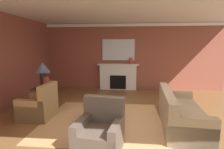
# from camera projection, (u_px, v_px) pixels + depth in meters

# --- Properties ---
(ground_plane) EXTENTS (9.68, 9.68, 0.00)m
(ground_plane) POSITION_uv_depth(u_px,v_px,m) (129.00, 119.00, 4.71)
(ground_plane) COLOR brown
(wall_fireplace) EXTENTS (8.05, 0.12, 2.90)m
(wall_fireplace) POSITION_uv_depth(u_px,v_px,m) (130.00, 57.00, 7.87)
(wall_fireplace) COLOR brown
(wall_fireplace) RESTS_ON ground_plane
(wall_window) EXTENTS (0.12, 7.38, 2.90)m
(wall_window) POSITION_uv_depth(u_px,v_px,m) (0.00, 62.00, 5.14)
(wall_window) COLOR brown
(wall_window) RESTS_ON ground_plane
(ceiling_panel) EXTENTS (8.05, 7.38, 0.06)m
(ceiling_panel) POSITION_uv_depth(u_px,v_px,m) (131.00, 6.00, 4.54)
(ceiling_panel) COLOR white
(crown_moulding) EXTENTS (8.05, 0.08, 0.12)m
(crown_moulding) POSITION_uv_depth(u_px,v_px,m) (131.00, 25.00, 7.58)
(crown_moulding) COLOR white
(area_rug) EXTENTS (3.00, 2.70, 0.01)m
(area_rug) POSITION_uv_depth(u_px,v_px,m) (103.00, 120.00, 4.61)
(area_rug) COLOR tan
(area_rug) RESTS_ON ground_plane
(fireplace) EXTENTS (1.80, 0.35, 1.15)m
(fireplace) POSITION_uv_depth(u_px,v_px,m) (118.00, 77.00, 7.86)
(fireplace) COLOR white
(fireplace) RESTS_ON ground_plane
(mantel_mirror) EXTENTS (1.42, 0.04, 0.92)m
(mantel_mirror) POSITION_uv_depth(u_px,v_px,m) (118.00, 50.00, 7.78)
(mantel_mirror) COLOR silver
(sofa) EXTENTS (1.07, 2.17, 0.85)m
(sofa) POSITION_uv_depth(u_px,v_px,m) (180.00, 114.00, 4.26)
(sofa) COLOR tan
(sofa) RESTS_ON ground_plane
(armchair_near_window) EXTENTS (0.83, 0.83, 0.95)m
(armchair_near_window) POSITION_uv_depth(u_px,v_px,m) (39.00, 107.00, 4.73)
(armchair_near_window) COLOR #9E7A4C
(armchair_near_window) RESTS_ON ground_plane
(armchair_facing_fireplace) EXTENTS (0.91, 0.91, 0.95)m
(armchair_facing_fireplace) POSITION_uv_depth(u_px,v_px,m) (100.00, 134.00, 3.27)
(armchair_facing_fireplace) COLOR brown
(armchair_facing_fireplace) RESTS_ON ground_plane
(coffee_table) EXTENTS (1.00, 1.00, 0.45)m
(coffee_table) POSITION_uv_depth(u_px,v_px,m) (103.00, 108.00, 4.56)
(coffee_table) COLOR #3D2D1E
(coffee_table) RESTS_ON ground_plane
(side_table) EXTENTS (0.56, 0.56, 0.70)m
(side_table) POSITION_uv_depth(u_px,v_px,m) (44.00, 97.00, 5.35)
(side_table) COLOR #3D2D1E
(side_table) RESTS_ON ground_plane
(table_lamp) EXTENTS (0.44, 0.44, 0.75)m
(table_lamp) POSITION_uv_depth(u_px,v_px,m) (43.00, 70.00, 5.22)
(table_lamp) COLOR black
(table_lamp) RESTS_ON side_table
(vase_on_side_table) EXTENTS (0.16, 0.16, 0.33)m
(vase_on_side_table) POSITION_uv_depth(u_px,v_px,m) (46.00, 83.00, 5.14)
(vase_on_side_table) COLOR #9E3328
(vase_on_side_table) RESTS_ON side_table
(vase_mantel_right) EXTENTS (0.15, 0.15, 0.27)m
(vase_mantel_right) POSITION_uv_depth(u_px,v_px,m) (131.00, 61.00, 7.64)
(vase_mantel_right) COLOR #9E3328
(vase_mantel_right) RESTS_ON fireplace
(book_red_cover) EXTENTS (0.20, 0.20, 0.04)m
(book_red_cover) POSITION_uv_depth(u_px,v_px,m) (107.00, 105.00, 4.37)
(book_red_cover) COLOR maroon
(book_red_cover) RESTS_ON coffee_table
(book_art_folio) EXTENTS (0.26, 0.21, 0.06)m
(book_art_folio) POSITION_uv_depth(u_px,v_px,m) (109.00, 100.00, 4.67)
(book_art_folio) COLOR tan
(book_art_folio) RESTS_ON coffee_table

